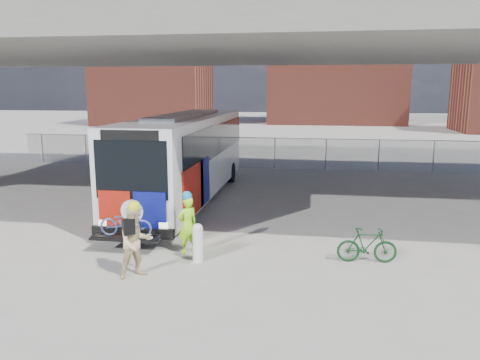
% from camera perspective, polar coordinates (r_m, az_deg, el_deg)
% --- Properties ---
extents(ground, '(160.00, 160.00, 0.00)m').
position_cam_1_polar(ground, '(16.59, -2.78, -5.33)').
color(ground, '#9E9991').
rests_on(ground, ground).
extents(bus, '(2.67, 12.90, 3.69)m').
position_cam_1_polar(bus, '(19.76, -6.58, 3.52)').
color(bus, silver).
rests_on(bus, ground).
extents(overpass, '(40.00, 16.00, 7.95)m').
position_cam_1_polar(overpass, '(19.93, -0.52, 16.43)').
color(overpass, '#605E59').
rests_on(overpass, ground).
extents(chainlink_fence, '(30.00, 0.06, 30.00)m').
position_cam_1_polar(chainlink_fence, '(27.96, 2.22, 4.36)').
color(chainlink_fence, gray).
rests_on(chainlink_fence, ground).
extents(brick_buildings, '(54.00, 22.00, 12.00)m').
position_cam_1_polar(brick_buildings, '(63.84, 7.33, 11.63)').
color(brick_buildings, brown).
rests_on(brick_buildings, ground).
extents(smokestack, '(2.20, 2.20, 25.00)m').
position_cam_1_polar(smokestack, '(71.81, 18.35, 16.77)').
color(smokestack, brown).
rests_on(smokestack, ground).
extents(bollard, '(0.28, 0.28, 1.08)m').
position_cam_1_polar(bollard, '(12.94, -5.17, -7.45)').
color(bollard, silver).
rests_on(bollard, ground).
extents(cyclist_hivis, '(0.71, 0.71, 1.83)m').
position_cam_1_polar(cyclist_hivis, '(13.56, -6.42, -5.27)').
color(cyclist_hivis, '#9FFA1A').
rests_on(cyclist_hivis, ground).
extents(cyclist_tan, '(1.11, 1.09, 1.98)m').
position_cam_1_polar(cyclist_tan, '(12.05, -12.62, -7.30)').
color(cyclist_tan, beige).
rests_on(cyclist_tan, ground).
extents(bike_parked, '(1.65, 0.58, 0.97)m').
position_cam_1_polar(bike_parked, '(13.30, 15.22, -7.70)').
color(bike_parked, '#133B1A').
rests_on(bike_parked, ground).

